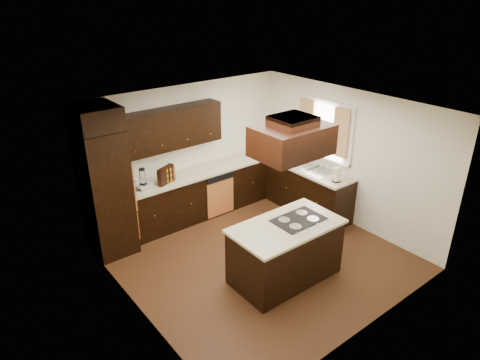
# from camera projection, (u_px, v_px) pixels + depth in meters

# --- Properties ---
(floor) EXTENTS (4.20, 4.20, 0.02)m
(floor) POSITION_uv_depth(u_px,v_px,m) (258.00, 257.00, 7.08)
(floor) COLOR brown
(floor) RESTS_ON ground
(ceiling) EXTENTS (4.20, 4.20, 0.02)m
(ceiling) POSITION_uv_depth(u_px,v_px,m) (261.00, 108.00, 6.04)
(ceiling) COLOR silver
(ceiling) RESTS_ON ground
(wall_back) EXTENTS (4.20, 0.02, 2.50)m
(wall_back) POSITION_uv_depth(u_px,v_px,m) (186.00, 150.00, 8.07)
(wall_back) COLOR white
(wall_back) RESTS_ON ground
(wall_front) EXTENTS (4.20, 0.02, 2.50)m
(wall_front) POSITION_uv_depth(u_px,v_px,m) (375.00, 249.00, 5.05)
(wall_front) COLOR white
(wall_front) RESTS_ON ground
(wall_left) EXTENTS (0.02, 4.20, 2.50)m
(wall_left) POSITION_uv_depth(u_px,v_px,m) (132.00, 233.00, 5.37)
(wall_left) COLOR white
(wall_left) RESTS_ON ground
(wall_right) EXTENTS (0.02, 4.20, 2.50)m
(wall_right) POSITION_uv_depth(u_px,v_px,m) (347.00, 157.00, 7.75)
(wall_right) COLOR white
(wall_right) RESTS_ON ground
(oven_column) EXTENTS (0.65, 0.75, 2.12)m
(oven_column) POSITION_uv_depth(u_px,v_px,m) (106.00, 193.00, 6.86)
(oven_column) COLOR black
(oven_column) RESTS_ON floor
(wall_oven_face) EXTENTS (0.05, 0.62, 0.78)m
(wall_oven_face) POSITION_uv_depth(u_px,v_px,m) (126.00, 184.00, 7.03)
(wall_oven_face) COLOR orange
(wall_oven_face) RESTS_ON oven_column
(base_cabinets_back) EXTENTS (2.93, 0.60, 0.88)m
(base_cabinets_back) POSITION_uv_depth(u_px,v_px,m) (199.00, 194.00, 8.20)
(base_cabinets_back) COLOR black
(base_cabinets_back) RESTS_ON floor
(base_cabinets_right) EXTENTS (0.60, 2.40, 0.88)m
(base_cabinets_right) POSITION_uv_depth(u_px,v_px,m) (297.00, 186.00, 8.55)
(base_cabinets_right) COLOR black
(base_cabinets_right) RESTS_ON floor
(countertop_back) EXTENTS (2.93, 0.63, 0.04)m
(countertop_back) POSITION_uv_depth(u_px,v_px,m) (198.00, 172.00, 8.00)
(countertop_back) COLOR beige
(countertop_back) RESTS_ON base_cabinets_back
(countertop_right) EXTENTS (0.63, 2.40, 0.04)m
(countertop_right) POSITION_uv_depth(u_px,v_px,m) (298.00, 164.00, 8.35)
(countertop_right) COLOR beige
(countertop_right) RESTS_ON base_cabinets_right
(upper_cabinets) EXTENTS (2.00, 0.34, 0.72)m
(upper_cabinets) POSITION_uv_depth(u_px,v_px,m) (169.00, 129.00, 7.46)
(upper_cabinets) COLOR black
(upper_cabinets) RESTS_ON wall_back
(dishwasher_front) EXTENTS (0.60, 0.05, 0.72)m
(dishwasher_front) POSITION_uv_depth(u_px,v_px,m) (220.00, 197.00, 8.18)
(dishwasher_front) COLOR orange
(dishwasher_front) RESTS_ON floor
(window_frame) EXTENTS (0.06, 1.32, 1.12)m
(window_frame) POSITION_uv_depth(u_px,v_px,m) (325.00, 129.00, 7.95)
(window_frame) COLOR white
(window_frame) RESTS_ON wall_right
(window_pane) EXTENTS (0.00, 1.20, 1.00)m
(window_pane) POSITION_uv_depth(u_px,v_px,m) (326.00, 129.00, 7.97)
(window_pane) COLOR white
(window_pane) RESTS_ON wall_right
(curtain_left) EXTENTS (0.02, 0.34, 0.90)m
(curtain_left) POSITION_uv_depth(u_px,v_px,m) (341.00, 133.00, 7.60)
(curtain_left) COLOR beige
(curtain_left) RESTS_ON wall_right
(curtain_right) EXTENTS (0.02, 0.34, 0.90)m
(curtain_right) POSITION_uv_depth(u_px,v_px,m) (306.00, 122.00, 8.20)
(curtain_right) COLOR beige
(curtain_right) RESTS_ON wall_right
(sink_rim) EXTENTS (0.52, 0.84, 0.01)m
(sink_rim) POSITION_uv_depth(u_px,v_px,m) (312.00, 169.00, 8.10)
(sink_rim) COLOR silver
(sink_rim) RESTS_ON countertop_right
(island) EXTENTS (1.60, 0.89, 0.88)m
(island) POSITION_uv_depth(u_px,v_px,m) (285.00, 253.00, 6.41)
(island) COLOR black
(island) RESTS_ON floor
(island_top) EXTENTS (1.66, 0.94, 0.04)m
(island_top) POSITION_uv_depth(u_px,v_px,m) (287.00, 226.00, 6.22)
(island_top) COLOR beige
(island_top) RESTS_ON island
(cooktop) EXTENTS (0.76, 0.51, 0.01)m
(cooktop) POSITION_uv_depth(u_px,v_px,m) (299.00, 220.00, 6.34)
(cooktop) COLOR black
(cooktop) RESTS_ON island_top
(range_hood) EXTENTS (1.05, 0.72, 0.42)m
(range_hood) POSITION_uv_depth(u_px,v_px,m) (292.00, 140.00, 5.85)
(range_hood) COLOR black
(range_hood) RESTS_ON ceiling
(hood_duct) EXTENTS (0.55, 0.50, 0.13)m
(hood_duct) POSITION_uv_depth(u_px,v_px,m) (293.00, 121.00, 5.73)
(hood_duct) COLOR black
(hood_duct) RESTS_ON ceiling
(blender_base) EXTENTS (0.15, 0.15, 0.10)m
(blender_base) POSITION_uv_depth(u_px,v_px,m) (144.00, 187.00, 7.27)
(blender_base) COLOR silver
(blender_base) RESTS_ON countertop_back
(blender_pitcher) EXTENTS (0.13, 0.13, 0.26)m
(blender_pitcher) POSITION_uv_depth(u_px,v_px,m) (143.00, 177.00, 7.20)
(blender_pitcher) COLOR silver
(blender_pitcher) RESTS_ON blender_base
(spice_rack) EXTENTS (0.37, 0.23, 0.31)m
(spice_rack) POSITION_uv_depth(u_px,v_px,m) (166.00, 175.00, 7.46)
(spice_rack) COLOR black
(spice_rack) RESTS_ON countertop_back
(mixing_bowl) EXTENTS (0.32, 0.32, 0.07)m
(mixing_bowl) POSITION_uv_depth(u_px,v_px,m) (144.00, 186.00, 7.32)
(mixing_bowl) COLOR white
(mixing_bowl) RESTS_ON countertop_back
(soap_bottle) EXTENTS (0.12, 0.12, 0.21)m
(soap_bottle) POSITION_uv_depth(u_px,v_px,m) (285.00, 154.00, 8.54)
(soap_bottle) COLOR white
(soap_bottle) RESTS_ON countertop_right
(paper_towel) EXTENTS (0.15, 0.15, 0.27)m
(paper_towel) POSITION_uv_depth(u_px,v_px,m) (337.00, 174.00, 7.53)
(paper_towel) COLOR white
(paper_towel) RESTS_ON countertop_right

